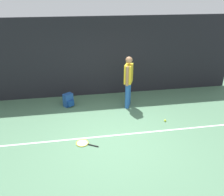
{
  "coord_description": "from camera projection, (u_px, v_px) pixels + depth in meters",
  "views": [
    {
      "loc": [
        -0.92,
        -5.07,
        3.58
      ],
      "look_at": [
        0.0,
        0.4,
        1.0
      ],
      "focal_mm": 37.65,
      "sensor_mm": 36.0,
      "label": 1
    }
  ],
  "objects": [
    {
      "name": "back_fence",
      "position": [
        100.0,
        57.0,
        8.27
      ],
      "size": [
        10.0,
        0.1,
        2.78
      ],
      "primitive_type": "cube",
      "color": "black",
      "rests_on": "ground"
    },
    {
      "name": "tennis_ball_near_player",
      "position": [
        165.0,
        121.0,
        6.97
      ],
      "size": [
        0.07,
        0.07,
        0.07
      ],
      "primitive_type": "sphere",
      "color": "#CCE033",
      "rests_on": "ground"
    },
    {
      "name": "court_line",
      "position": [
        114.0,
        135.0,
        6.32
      ],
      "size": [
        9.0,
        0.05,
        0.0
      ],
      "primitive_type": "cube",
      "color": "white",
      "rests_on": "ground"
    },
    {
      "name": "backpack",
      "position": [
        68.0,
        100.0,
        7.82
      ],
      "size": [
        0.37,
        0.38,
        0.44
      ],
      "rotation": [
        0.0,
        0.0,
        0.6
      ],
      "color": "#1E478C",
      "rests_on": "ground"
    },
    {
      "name": "tennis_racket",
      "position": [
        83.0,
        143.0,
        5.98
      ],
      "size": [
        0.62,
        0.46,
        0.03
      ],
      "rotation": [
        0.0,
        0.0,
        2.62
      ],
      "color": "black",
      "rests_on": "ground"
    },
    {
      "name": "tennis_player",
      "position": [
        128.0,
        79.0,
        7.49
      ],
      "size": [
        0.36,
        0.49,
        1.7
      ],
      "rotation": [
        0.0,
        0.0,
        1.15
      ],
      "color": "#2659A5",
      "rests_on": "ground"
    },
    {
      "name": "ground_plane",
      "position": [
        115.0,
        139.0,
        6.18
      ],
      "size": [
        12.0,
        12.0,
        0.0
      ],
      "primitive_type": "plane",
      "color": "#4C7556"
    }
  ]
}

